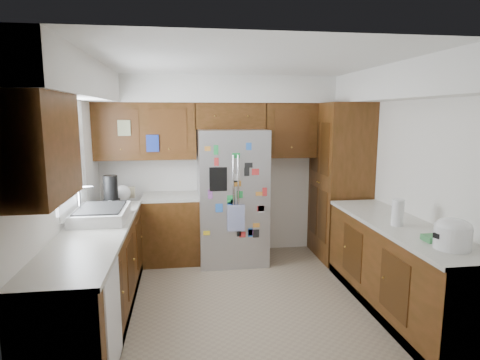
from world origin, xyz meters
name	(u,v)px	position (x,y,z in m)	size (l,w,h in m)	color
floor	(246,298)	(0.00, 0.00, 0.00)	(3.60, 3.60, 0.00)	gray
room_shell	(232,130)	(-0.11, 0.36, 1.82)	(3.64, 3.24, 2.52)	white
left_counter_run	(116,267)	(-1.36, 0.03, 0.43)	(1.36, 3.20, 0.92)	#3D260B
right_counter_run	(399,271)	(1.50, -0.47, 0.42)	(0.63, 2.25, 0.92)	#3D260B
pantry	(340,182)	(1.50, 1.15, 1.07)	(0.60, 0.90, 2.15)	#3D260B
fridge	(232,196)	(0.00, 1.20, 0.90)	(0.90, 0.79, 1.80)	#A9A9AE
bridge_cabinet	(230,116)	(0.00, 1.43, 1.98)	(0.96, 0.34, 0.35)	#3D260B
fridge_top_items	(233,93)	(0.04, 1.43, 2.28)	(0.82, 0.33, 0.30)	#192EA5
sink_assembly	(101,214)	(-1.50, 0.10, 0.99)	(0.52, 0.70, 0.37)	white
left_counter_clutter	(115,193)	(-1.47, 0.86, 1.05)	(0.37, 0.80, 0.38)	black
rice_cooker	(453,233)	(1.50, -1.23, 1.05)	(0.30, 0.29, 0.25)	white
paper_towel	(398,213)	(1.42, -0.53, 1.05)	(0.11, 0.11, 0.26)	white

